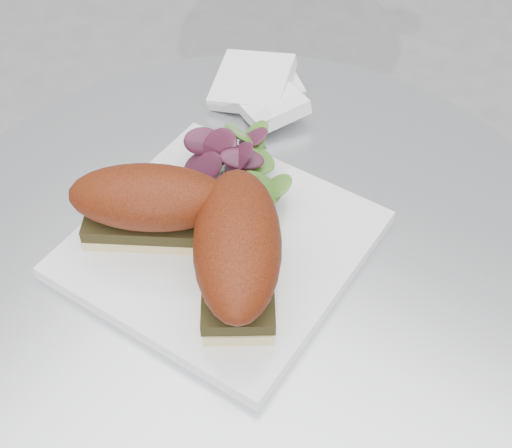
{
  "coord_description": "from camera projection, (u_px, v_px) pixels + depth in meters",
  "views": [
    {
      "loc": [
        0.25,
        -0.38,
        1.28
      ],
      "look_at": [
        -0.0,
        0.01,
        0.77
      ],
      "focal_mm": 50.0,
      "sensor_mm": 36.0,
      "label": 1
    }
  ],
  "objects": [
    {
      "name": "sandwich_left",
      "position": [
        151.0,
        204.0,
        0.68
      ],
      "size": [
        0.17,
        0.14,
        0.08
      ],
      "rotation": [
        0.0,
        0.0,
        0.51
      ],
      "color": "#D2C583",
      "rests_on": "plate"
    },
    {
      "name": "napkin",
      "position": [
        262.0,
        100.0,
        0.87
      ],
      "size": [
        0.12,
        0.12,
        0.02
      ],
      "primitive_type": null,
      "rotation": [
        0.0,
        0.0,
        -0.02
      ],
      "color": "white",
      "rests_on": "table"
    },
    {
      "name": "plate",
      "position": [
        221.0,
        244.0,
        0.72
      ],
      "size": [
        0.26,
        0.26,
        0.02
      ],
      "primitive_type": "cube",
      "rotation": [
        0.0,
        0.0,
        -0.01
      ],
      "color": "white",
      "rests_on": "table"
    },
    {
      "name": "sandwich_right",
      "position": [
        238.0,
        248.0,
        0.65
      ],
      "size": [
        0.17,
        0.19,
        0.08
      ],
      "rotation": [
        0.0,
        0.0,
        -0.98
      ],
      "color": "#D2C583",
      "rests_on": "plate"
    },
    {
      "name": "salad",
      "position": [
        240.0,
        165.0,
        0.75
      ],
      "size": [
        0.11,
        0.11,
        0.05
      ],
      "primitive_type": null,
      "color": "#527C28",
      "rests_on": "plate"
    },
    {
      "name": "table",
      "position": [
        252.0,
        380.0,
        0.9
      ],
      "size": [
        0.7,
        0.7,
        0.73
      ],
      "color": "silver",
      "rests_on": "ground"
    }
  ]
}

